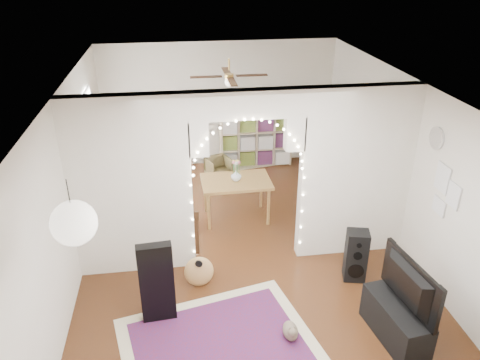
{
  "coord_description": "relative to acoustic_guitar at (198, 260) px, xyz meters",
  "views": [
    {
      "loc": [
        -0.99,
        -6.01,
        4.36
      ],
      "look_at": [
        -0.06,
        0.3,
        1.22
      ],
      "focal_mm": 35.0,
      "sensor_mm": 36.0,
      "label": 1
    }
  ],
  "objects": [
    {
      "name": "floor",
      "position": [
        0.78,
        0.6,
        -0.46
      ],
      "size": [
        7.5,
        7.5,
        0.0
      ],
      "primitive_type": "plane",
      "color": "black",
      "rests_on": "ground"
    },
    {
      "name": "ceiling",
      "position": [
        0.78,
        0.6,
        2.24
      ],
      "size": [
        5.0,
        7.5,
        0.02
      ],
      "primitive_type": "cube",
      "color": "white",
      "rests_on": "wall_back"
    },
    {
      "name": "wall_back",
      "position": [
        0.78,
        4.35,
        0.89
      ],
      "size": [
        5.0,
        0.02,
        2.7
      ],
      "primitive_type": "cube",
      "color": "silver",
      "rests_on": "floor"
    },
    {
      "name": "wall_left",
      "position": [
        -1.72,
        0.6,
        0.89
      ],
      "size": [
        0.02,
        7.5,
        2.7
      ],
      "primitive_type": "cube",
      "color": "silver",
      "rests_on": "floor"
    },
    {
      "name": "wall_right",
      "position": [
        3.28,
        0.6,
        0.89
      ],
      "size": [
        0.02,
        7.5,
        2.7
      ],
      "primitive_type": "cube",
      "color": "silver",
      "rests_on": "floor"
    },
    {
      "name": "divider_wall",
      "position": [
        0.78,
        0.6,
        0.97
      ],
      "size": [
        5.0,
        0.2,
        2.7
      ],
      "color": "silver",
      "rests_on": "floor"
    },
    {
      "name": "fairy_lights",
      "position": [
        0.78,
        0.47,
        1.09
      ],
      "size": [
        1.64,
        0.04,
        1.6
      ],
      "primitive_type": null,
      "color": "#FFEABF",
      "rests_on": "divider_wall"
    },
    {
      "name": "window",
      "position": [
        -1.69,
        2.4,
        1.04
      ],
      "size": [
        0.04,
        1.2,
        1.4
      ],
      "primitive_type": "cube",
      "color": "white",
      "rests_on": "wall_left"
    },
    {
      "name": "wall_clock",
      "position": [
        3.26,
        -0.0,
        1.64
      ],
      "size": [
        0.03,
        0.31,
        0.31
      ],
      "primitive_type": "cylinder",
      "rotation": [
        0.0,
        1.57,
        0.0
      ],
      "color": "white",
      "rests_on": "wall_right"
    },
    {
      "name": "picture_frames",
      "position": [
        3.26,
        -0.4,
        1.04
      ],
      "size": [
        0.02,
        0.5,
        0.7
      ],
      "primitive_type": null,
      "color": "white",
      "rests_on": "wall_right"
    },
    {
      "name": "paper_lantern",
      "position": [
        -1.12,
        -1.8,
        1.79
      ],
      "size": [
        0.4,
        0.4,
        0.4
      ],
      "primitive_type": "sphere",
      "color": "white",
      "rests_on": "ceiling"
    },
    {
      "name": "ceiling_fan",
      "position": [
        0.78,
        2.6,
        1.94
      ],
      "size": [
        1.1,
        1.1,
        0.3
      ],
      "primitive_type": null,
      "color": "#AE853A",
      "rests_on": "ceiling"
    },
    {
      "name": "area_rug",
      "position": [
        0.15,
        -1.14,
        -0.45
      ],
      "size": [
        2.64,
        2.2,
        0.02
      ],
      "primitive_type": "cube",
      "rotation": [
        0.0,
        0.0,
        0.22
      ],
      "color": "maroon",
      "rests_on": "floor"
    },
    {
      "name": "guitar_case",
      "position": [
        -0.56,
        -0.58,
        0.11
      ],
      "size": [
        0.45,
        0.18,
        1.14
      ],
      "primitive_type": "cube",
      "rotation": [
        0.0,
        0.0,
        0.08
      ],
      "color": "black",
      "rests_on": "floor"
    },
    {
      "name": "acoustic_guitar",
      "position": [
        0.0,
        0.0,
        0.0
      ],
      "size": [
        0.44,
        0.28,
        1.05
      ],
      "rotation": [
        0.0,
        0.0,
        -0.34
      ],
      "color": "tan",
      "rests_on": "floor"
    },
    {
      "name": "tabby_cat",
      "position": [
        1.05,
        -1.18,
        -0.34
      ],
      "size": [
        0.21,
        0.44,
        0.29
      ],
      "rotation": [
        0.0,
        0.0,
        -0.09
      ],
      "color": "brown",
      "rests_on": "floor"
    },
    {
      "name": "floor_speaker",
      "position": [
        2.26,
        -0.15,
        -0.06
      ],
      "size": [
        0.36,
        0.34,
        0.79
      ],
      "rotation": [
        0.0,
        0.0,
        -0.24
      ],
      "color": "black",
      "rests_on": "floor"
    },
    {
      "name": "media_console",
      "position": [
        2.33,
        -1.35,
        -0.21
      ],
      "size": [
        0.53,
        1.05,
        0.5
      ],
      "primitive_type": "cube",
      "rotation": [
        0.0,
        0.0,
        0.14
      ],
      "color": "black",
      "rests_on": "floor"
    },
    {
      "name": "tv",
      "position": [
        2.33,
        -1.35,
        0.35
      ],
      "size": [
        0.29,
        1.08,
        0.62
      ],
      "primitive_type": "imported",
      "rotation": [
        0.0,
        0.0,
        1.71
      ],
      "color": "black",
      "rests_on": "media_console"
    },
    {
      "name": "bookcase",
      "position": [
        1.54,
        4.1,
        0.35
      ],
      "size": [
        1.62,
        0.66,
        1.62
      ],
      "primitive_type": "cube",
      "rotation": [
        0.0,
        0.0,
        0.17
      ],
      "color": "tan",
      "rests_on": "floor"
    },
    {
      "name": "dining_table",
      "position": [
        0.79,
        1.82,
        0.22
      ],
      "size": [
        1.21,
        0.82,
        0.76
      ],
      "rotation": [
        0.0,
        0.0,
        0.02
      ],
      "color": "brown",
      "rests_on": "floor"
    },
    {
      "name": "flower_vase",
      "position": [
        0.79,
        1.82,
        0.39
      ],
      "size": [
        0.19,
        0.19,
        0.19
      ],
      "primitive_type": "imported",
      "rotation": [
        0.0,
        0.0,
        0.02
      ],
      "color": "white",
      "rests_on": "dining_table"
    },
    {
      "name": "dining_chair_left",
      "position": [
        -0.55,
        1.71,
        -0.21
      ],
      "size": [
        0.69,
        0.7,
        0.49
      ],
      "primitive_type": "imported",
      "rotation": [
        0.0,
        0.0,
        0.4
      ],
      "color": "brown",
      "rests_on": "floor"
    },
    {
      "name": "dining_chair_right",
      "position": [
        0.66,
        3.59,
        -0.24
      ],
      "size": [
        0.61,
        0.61,
        0.43
      ],
      "primitive_type": "imported",
      "rotation": [
        0.0,
        0.0,
        0.37
      ],
      "color": "brown",
      "rests_on": "floor"
    }
  ]
}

